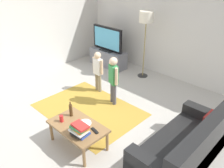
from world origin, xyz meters
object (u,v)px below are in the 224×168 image
(bottle, at_px, (71,110))
(soda_can, at_px, (61,119))
(coffee_table, at_px, (78,128))
(plate, at_px, (85,123))
(child_center, at_px, (113,77))
(couch, at_px, (186,150))
(tv_stand, at_px, (108,58))
(tv, at_px, (107,39))
(tv_remote, at_px, (95,131))
(floor_lamp, at_px, (146,21))
(book_stack, at_px, (80,130))
(child_near_tv, at_px, (98,68))

(bottle, bearing_deg, soda_can, -84.81)
(coffee_table, height_order, soda_can, soda_can)
(soda_can, xyz_separation_m, plate, (0.33, 0.24, -0.05))
(child_center, bearing_deg, soda_can, -81.16)
(couch, height_order, bottle, couch)
(tv_stand, height_order, tv, tv)
(tv_remote, bearing_deg, floor_lamp, 123.59)
(child_center, bearing_deg, book_stack, -64.33)
(tv, distance_m, child_near_tv, 1.60)
(floor_lamp, height_order, coffee_table, floor_lamp)
(book_stack, distance_m, plate, 0.31)
(book_stack, xyz_separation_m, plate, (-0.17, 0.24, -0.09))
(floor_lamp, relative_size, soda_can, 14.83)
(tv, height_order, child_center, tv)
(couch, relative_size, bottle, 6.32)
(couch, bearing_deg, tv_stand, 151.52)
(plate, bearing_deg, couch, 26.62)
(book_stack, relative_size, tv_remote, 1.81)
(book_stack, xyz_separation_m, tv_remote, (0.10, 0.22, -0.09))
(child_center, xyz_separation_m, tv_remote, (0.84, -1.31, -0.23))
(floor_lamp, bearing_deg, tv_stand, -172.92)
(couch, distance_m, coffee_table, 1.77)
(tv_stand, xyz_separation_m, book_stack, (2.35, -2.98, 0.27))
(tv_stand, distance_m, plate, 3.51)
(tv_remote, bearing_deg, coffee_table, -151.94)
(couch, height_order, child_near_tv, child_near_tv)
(floor_lamp, height_order, book_stack, floor_lamp)
(tv_stand, distance_m, bottle, 3.33)
(tv, height_order, tv_remote, tv)
(coffee_table, xyz_separation_m, book_stack, (0.22, -0.12, 0.15))
(coffee_table, bearing_deg, tv_remote, 17.35)
(coffee_table, bearing_deg, child_near_tv, 126.96)
(tv_remote, bearing_deg, child_center, 133.32)
(plate, bearing_deg, tv_stand, 128.53)
(coffee_table, height_order, plate, plate)
(book_stack, distance_m, bottle, 0.56)
(bottle, height_order, soda_can, bottle)
(floor_lamp, bearing_deg, book_stack, -70.22)
(tv, xyz_separation_m, plate, (2.18, -2.72, -0.42))
(soda_can, bearing_deg, tv_remote, 20.14)
(tv, xyz_separation_m, child_near_tv, (0.95, -1.27, -0.24))
(floor_lamp, xyz_separation_m, plate, (0.96, -2.89, -1.12))
(floor_lamp, xyz_separation_m, book_stack, (1.13, -3.13, -1.03))
(couch, relative_size, child_near_tv, 1.78)
(tv, bearing_deg, bottle, -56.23)
(floor_lamp, distance_m, book_stack, 3.48)
(child_center, height_order, book_stack, child_center)
(couch, xyz_separation_m, child_near_tv, (-2.72, 0.70, 0.32))
(couch, relative_size, child_center, 1.63)
(couch, height_order, coffee_table, couch)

